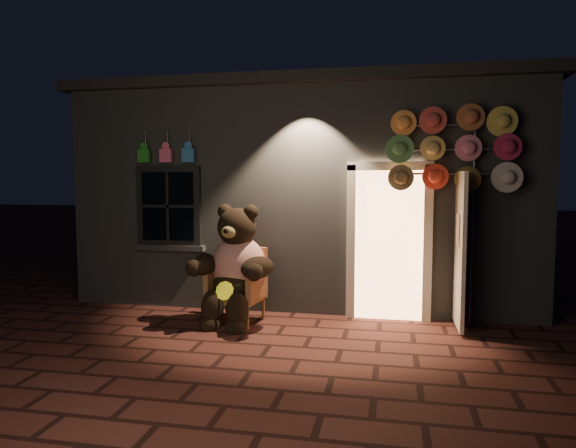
# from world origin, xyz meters

# --- Properties ---
(ground) EXTENTS (60.00, 60.00, 0.00)m
(ground) POSITION_xyz_m (0.00, 0.00, 0.00)
(ground) COLOR #52271F
(ground) RESTS_ON ground
(shop_building) EXTENTS (7.30, 5.95, 3.51)m
(shop_building) POSITION_xyz_m (0.00, 3.99, 1.74)
(shop_building) COLOR slate
(shop_building) RESTS_ON ground
(wicker_armchair) EXTENTS (0.78, 0.72, 1.01)m
(wicker_armchair) POSITION_xyz_m (-0.66, 0.96, 0.50)
(wicker_armchair) COLOR #A67840
(wicker_armchair) RESTS_ON ground
(teddy_bear) EXTENTS (1.22, 1.03, 1.70)m
(teddy_bear) POSITION_xyz_m (-0.67, 0.83, 0.76)
(teddy_bear) COLOR #B42113
(teddy_bear) RESTS_ON ground
(hat_rack) EXTENTS (1.64, 0.22, 2.90)m
(hat_rack) POSITION_xyz_m (2.15, 1.27, 2.32)
(hat_rack) COLOR #59595E
(hat_rack) RESTS_ON ground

